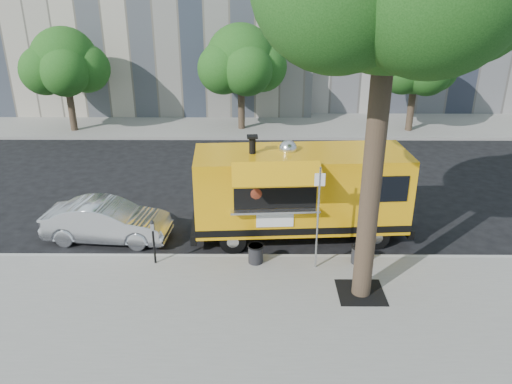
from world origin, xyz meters
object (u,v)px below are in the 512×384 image
at_px(far_tree_c, 417,62).
at_px(food_truck, 300,191).
at_px(far_tree_a, 65,61).
at_px(parking_meter, 153,237).
at_px(sign_post, 318,213).
at_px(far_tree_b, 241,59).
at_px(trash_bin_left, 256,253).
at_px(trash_bin_right, 359,254).
at_px(sedan, 107,221).

xyz_separation_m(far_tree_c, food_truck, (-6.78, -11.84, -2.14)).
bearing_deg(food_truck, far_tree_c, 56.47).
xyz_separation_m(far_tree_a, parking_meter, (7.00, -13.65, -2.79)).
bearing_deg(sign_post, far_tree_b, 100.15).
bearing_deg(far_tree_a, sign_post, -50.17).
bearing_deg(food_truck, parking_meter, -159.29).
bearing_deg(far_tree_b, trash_bin_left, -86.46).
xyz_separation_m(parking_meter, trash_bin_left, (2.87, 0.05, -0.54)).
bearing_deg(trash_bin_right, trash_bin_left, 180.00).
distance_m(far_tree_b, trash_bin_right, 14.90).
height_order(far_tree_c, parking_meter, far_tree_c).
xyz_separation_m(far_tree_b, food_truck, (2.22, -12.14, -2.26)).
height_order(far_tree_b, far_tree_c, far_tree_b).
xyz_separation_m(sign_post, parking_meter, (-4.55, 0.20, -0.87)).
distance_m(sign_post, food_truck, 2.16).
bearing_deg(far_tree_c, trash_bin_left, -120.70).
relative_size(far_tree_c, parking_meter, 3.90).
relative_size(sign_post, food_truck, 0.43).
bearing_deg(trash_bin_left, parking_meter, -179.00).
xyz_separation_m(far_tree_b, sedan, (-3.80, -12.39, -3.19)).
bearing_deg(sedan, far_tree_a, 28.44).
distance_m(far_tree_a, far_tree_c, 18.00).
bearing_deg(parking_meter, food_truck, 24.42).
relative_size(far_tree_b, food_truck, 0.80).
height_order(parking_meter, trash_bin_right, parking_meter).
relative_size(far_tree_c, trash_bin_right, 9.78).
height_order(food_truck, trash_bin_left, food_truck).
bearing_deg(trash_bin_right, far_tree_c, 69.21).
bearing_deg(sign_post, trash_bin_right, 11.33).
bearing_deg(trash_bin_right, sign_post, -168.67).
relative_size(food_truck, trash_bin_left, 12.63).
bearing_deg(far_tree_a, sedan, -66.55).
bearing_deg(sedan, sign_post, -101.36).
xyz_separation_m(sign_post, trash_bin_right, (1.25, 0.25, -1.41)).
relative_size(sedan, trash_bin_left, 7.15).
distance_m(far_tree_c, sign_post, 15.48).
bearing_deg(far_tree_b, far_tree_a, -177.46).
height_order(far_tree_a, food_truck, far_tree_a).
bearing_deg(food_truck, trash_bin_left, -129.59).
xyz_separation_m(far_tree_b, far_tree_c, (9.00, -0.30, -0.12)).
height_order(parking_meter, sedan, parking_meter).
distance_m(far_tree_c, parking_meter, 17.82).
height_order(sedan, trash_bin_right, sedan).
height_order(sign_post, sedan, sign_post).
relative_size(far_tree_b, sign_post, 1.83).
relative_size(sign_post, sedan, 0.77).
xyz_separation_m(parking_meter, sedan, (-1.80, 1.66, -0.34)).
relative_size(food_truck, trash_bin_right, 12.99).
distance_m(far_tree_c, food_truck, 13.81).
bearing_deg(far_tree_b, trash_bin_right, -74.82).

